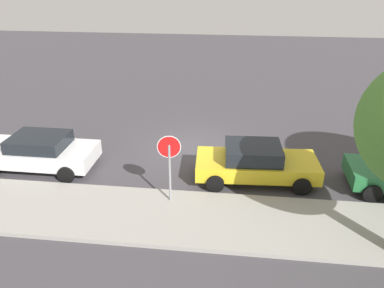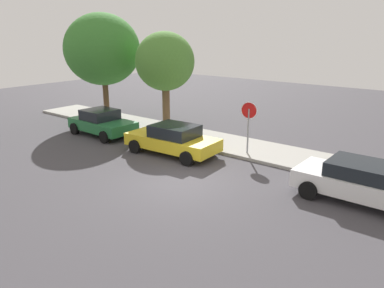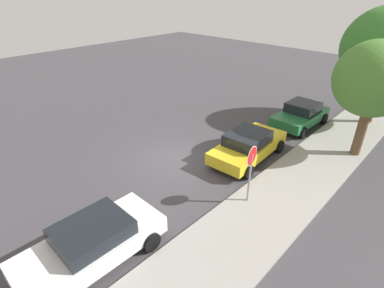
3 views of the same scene
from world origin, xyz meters
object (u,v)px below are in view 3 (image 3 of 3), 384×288
object	(u,v)px
parked_car_yellow	(248,145)
street_tree_mid_block	(374,80)
parked_car_green	(301,115)
stop_sign	(251,166)
parked_car_white	(92,243)

from	to	relation	value
parked_car_yellow	street_tree_mid_block	size ratio (longest dim) A/B	0.82
parked_car_yellow	parked_car_green	distance (m)	5.29
stop_sign	street_tree_mid_block	size ratio (longest dim) A/B	0.45
stop_sign	street_tree_mid_block	world-z (taller)	street_tree_mid_block
parked_car_white	parked_car_green	world-z (taller)	parked_car_green
parked_car_yellow	parked_car_white	distance (m)	8.35
parked_car_yellow	street_tree_mid_block	xyz separation A→B (m)	(-3.74, 3.65, 3.12)
stop_sign	parked_car_white	xyz separation A→B (m)	(5.50, -1.87, -1.00)
parked_car_yellow	parked_car_green	bearing A→B (deg)	178.73
parked_car_white	street_tree_mid_block	distance (m)	12.99
stop_sign	parked_car_white	size ratio (longest dim) A/B	0.57
parked_car_white	parked_car_green	xyz separation A→B (m)	(-13.64, 0.04, -0.01)
parked_car_white	stop_sign	bearing A→B (deg)	161.23
parked_car_green	parked_car_yellow	bearing A→B (deg)	-1.27
parked_car_yellow	parked_car_white	size ratio (longest dim) A/B	1.03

